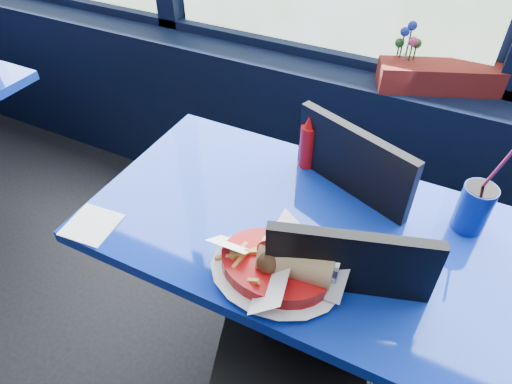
# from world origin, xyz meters

# --- Properties ---
(window_sill) EXTENTS (5.00, 0.26, 0.80)m
(window_sill) POSITION_xyz_m (0.00, 2.87, 0.40)
(window_sill) COLOR black
(window_sill) RESTS_ON ground
(near_table) EXTENTS (1.20, 0.70, 0.75)m
(near_table) POSITION_xyz_m (0.30, 2.00, 0.57)
(near_table) COLOR black
(near_table) RESTS_ON ground
(chair_near_front) EXTENTS (0.53, 0.54, 0.94)m
(chair_near_front) POSITION_xyz_m (0.47, 1.72, 0.54)
(chair_near_front) COLOR black
(chair_near_front) RESTS_ON ground
(chair_near_back) EXTENTS (0.57, 0.57, 0.97)m
(chair_near_back) POSITION_xyz_m (0.34, 2.32, 0.56)
(chair_near_back) COLOR black
(chair_near_back) RESTS_ON ground
(planter_box) EXTENTS (0.53, 0.31, 0.10)m
(planter_box) POSITION_xyz_m (0.55, 2.89, 0.85)
(planter_box) COLOR maroon
(planter_box) RESTS_ON window_sill
(flower_vase) EXTENTS (0.12, 0.12, 0.24)m
(flower_vase) POSITION_xyz_m (0.38, 2.87, 0.87)
(flower_vase) COLOR silver
(flower_vase) RESTS_ON window_sill
(food_basket) EXTENTS (0.37, 0.37, 0.11)m
(food_basket) POSITION_xyz_m (0.34, 1.80, 0.79)
(food_basket) COLOR #AF0B0D
(food_basket) RESTS_ON near_table
(ketchup_bottle) EXTENTS (0.05, 0.05, 0.20)m
(ketchup_bottle) POSITION_xyz_m (0.23, 2.26, 0.84)
(ketchup_bottle) COLOR #AF0B0D
(ketchup_bottle) RESTS_ON near_table
(soda_cup) EXTENTS (0.09, 0.09, 0.31)m
(soda_cup) POSITION_xyz_m (0.75, 2.20, 0.83)
(soda_cup) COLOR navy
(soda_cup) RESTS_ON near_table
(napkin) EXTENTS (0.15, 0.15, 0.00)m
(napkin) POSITION_xyz_m (-0.22, 1.72, 0.75)
(napkin) COLOR white
(napkin) RESTS_ON near_table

